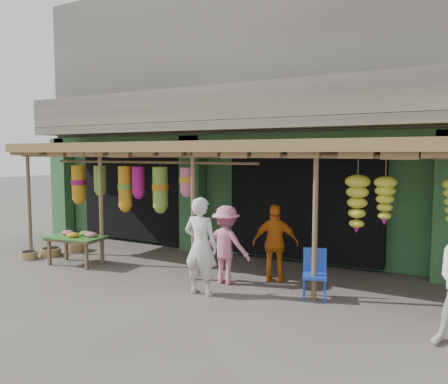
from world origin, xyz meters
The scene contains 11 objects.
ground centered at (0.00, 0.00, 0.00)m, with size 80.00×80.00×0.00m, color #514C47.
building centered at (0.00, 4.87, 3.37)m, with size 16.40×6.80×7.00m.
awning centered at (-0.13, 0.80, 2.57)m, with size 14.00×2.70×2.79m.
flower_table centered at (-4.48, -0.51, 0.62)m, with size 1.35×0.88×0.77m.
blue_chair centered at (0.98, -0.09, 0.48)m, with size 0.51×0.52×0.86m.
basket_left centered at (-5.62, 0.48, 0.11)m, with size 0.52×0.52×0.22m, color #916642.
basket_mid centered at (-5.75, -0.21, 0.10)m, with size 0.50×0.50×0.19m, color #A47049.
basket_right centered at (-5.93, -0.70, 0.09)m, with size 0.40×0.40×0.18m, color #916744.
person_front centered at (-0.88, -0.91, 0.89)m, with size 0.65×0.42×1.77m, color silver.
person_vendor centered at (0.00, 0.47, 0.77)m, with size 0.91×0.38×1.55m, color #CC6513.
person_shopper centered at (-0.81, -0.09, 0.77)m, with size 0.99×0.57×1.53m, color pink.
Camera 1 is at (3.24, -7.46, 2.55)m, focal length 35.00 mm.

